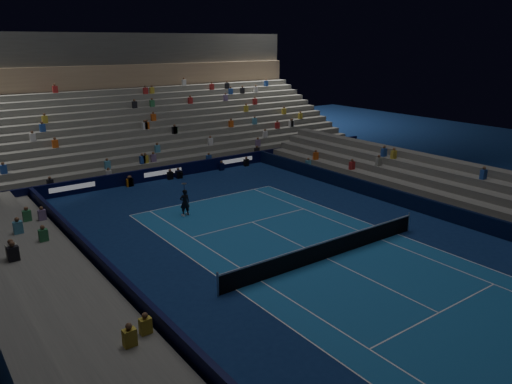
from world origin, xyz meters
name	(u,v)px	position (x,y,z in m)	size (l,w,h in m)	color
ground	(327,259)	(0.00, 0.00, 0.00)	(90.00, 90.00, 0.00)	#0D2252
court_surface	(327,258)	(0.00, 0.00, 0.01)	(10.97, 23.77, 0.01)	#1B5998
sponsor_barrier_far	(162,173)	(0.00, 18.50, 0.50)	(44.00, 0.25, 1.00)	black
sponsor_barrier_east	(443,211)	(9.70, 0.00, 0.50)	(0.25, 37.00, 1.00)	black
sponsor_barrier_west	(145,309)	(-9.70, 0.00, 0.50)	(0.25, 37.00, 1.00)	#080B33
grandstand_main	(115,121)	(0.00, 27.90, 3.38)	(44.00, 15.20, 11.20)	slate
grandstand_east	(475,195)	(13.17, 0.00, 0.92)	(5.00, 37.00, 2.50)	slate
grandstand_west	(50,330)	(-13.17, 0.00, 0.92)	(5.00, 37.00, 2.50)	slate
tennis_net	(327,249)	(0.00, 0.00, 0.50)	(12.90, 0.10, 1.10)	#B2B2B7
tennis_player	(185,203)	(-2.65, 9.86, 0.84)	(0.61, 0.40, 1.68)	black
broadcast_camera	(179,174)	(1.18, 17.95, 0.30)	(0.49, 0.90, 0.57)	black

